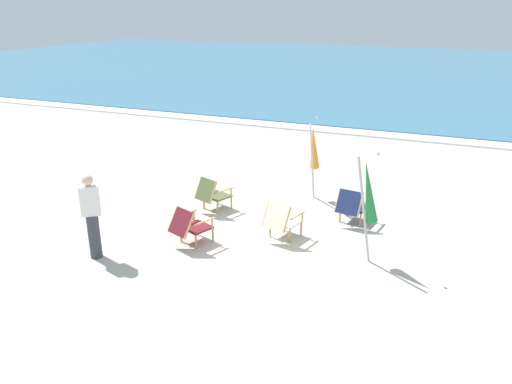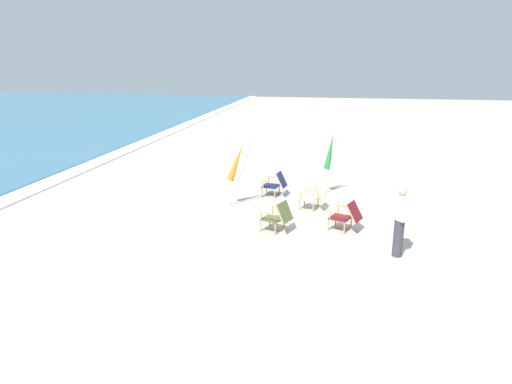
% 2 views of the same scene
% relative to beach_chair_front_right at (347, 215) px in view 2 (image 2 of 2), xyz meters
% --- Properties ---
extents(ground_plane, '(80.00, 80.00, 0.00)m').
position_rel_beach_chair_front_right_xyz_m(ground_plane, '(1.33, 0.89, -0.42)').
color(ground_plane, '#B7AF9E').
extents(surf_band, '(80.00, 1.10, 0.06)m').
position_rel_beach_chair_front_right_xyz_m(surf_band, '(1.33, 10.45, -0.39)').
color(surf_band, white).
rests_on(surf_band, ground).
extents(beach_chair_front_right, '(0.82, 0.93, 0.78)m').
position_rel_beach_chair_front_right_xyz_m(beach_chair_front_right, '(0.00, 0.00, 0.00)').
color(beach_chair_front_right, maroon).
rests_on(beach_chair_front_right, ground).
extents(beach_chair_back_left, '(0.80, 0.88, 0.80)m').
position_rel_beach_chair_front_right_xyz_m(beach_chair_back_left, '(-0.38, 1.71, 0.01)').
color(beach_chair_back_left, '#515B33').
rests_on(beach_chair_back_left, ground).
extents(beach_chair_mid_center, '(0.74, 0.85, 0.79)m').
position_rel_beach_chair_front_right_xyz_m(beach_chair_mid_center, '(1.57, 0.92, 0.00)').
color(beach_chair_mid_center, beige).
rests_on(beach_chair_mid_center, ground).
extents(beach_chair_front_left, '(0.69, 0.83, 0.79)m').
position_rel_beach_chair_front_right_xyz_m(beach_chair_front_left, '(2.71, 2.22, 0.00)').
color(beach_chair_front_left, '#19234C').
rests_on(beach_chair_front_left, ground).
extents(umbrella_furled_orange, '(0.26, 0.81, 2.01)m').
position_rel_beach_chair_front_right_xyz_m(umbrella_furled_orange, '(1.54, 3.22, 0.89)').
color(umbrella_furled_orange, '#B7B2A8').
rests_on(umbrella_furled_orange, ground).
extents(umbrella_furled_green, '(0.46, 0.46, 2.10)m').
position_rel_beach_chair_front_right_xyz_m(umbrella_furled_green, '(3.29, 0.56, 0.95)').
color(umbrella_furled_green, '#B7B2A8').
rests_on(umbrella_furled_green, ground).
extents(person_near_chairs, '(0.39, 0.37, 1.63)m').
position_rel_beach_chair_front_right_xyz_m(person_near_chairs, '(-1.38, -1.12, 0.42)').
color(person_near_chairs, '#383842').
rests_on(person_near_chairs, ground).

